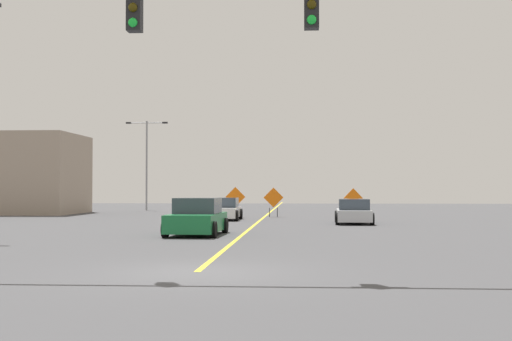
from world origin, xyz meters
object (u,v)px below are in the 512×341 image
object	(u,v)px
car_white_approaching	(223,210)
car_silver_distant	(354,212)
construction_sign_left_shoulder	(353,199)
car_green_passing	(197,218)
traffic_signal_assembly	(43,31)
construction_sign_left_lane	(273,199)
street_lamp_near_left	(147,157)
construction_sign_right_lane	(235,198)

from	to	relation	value
car_white_approaching	car_silver_distant	world-z (taller)	car_white_approaching
construction_sign_left_shoulder	car_green_passing	distance (m)	20.10
traffic_signal_assembly	car_silver_distant	xyz separation A→B (m)	(8.95, 21.73, -5.01)
traffic_signal_assembly	construction_sign_left_lane	bearing A→B (deg)	81.89
construction_sign_left_lane	car_silver_distant	distance (m)	9.51
traffic_signal_assembly	street_lamp_near_left	bearing A→B (deg)	99.57
traffic_signal_assembly	construction_sign_right_lane	size ratio (longest dim) A/B	8.31
construction_sign_left_shoulder	car_white_approaching	bearing A→B (deg)	-147.19
construction_sign_left_shoulder	car_green_passing	bearing A→B (deg)	-112.92
car_white_approaching	construction_sign_left_shoulder	bearing A→B (deg)	32.81
car_silver_distant	construction_sign_left_shoulder	bearing A→B (deg)	85.70
construction_sign_right_lane	construction_sign_left_shoulder	distance (m)	7.98
construction_sign_left_shoulder	street_lamp_near_left	bearing A→B (deg)	145.01
construction_sign_left_lane	car_silver_distant	size ratio (longest dim) A/B	0.43
street_lamp_near_left	car_white_approaching	distance (m)	19.52
traffic_signal_assembly	car_green_passing	size ratio (longest dim) A/B	3.82
traffic_signal_assembly	construction_sign_right_lane	xyz separation A→B (m)	(1.78, 29.36, -4.38)
traffic_signal_assembly	car_white_approaching	distance (m)	25.97
traffic_signal_assembly	street_lamp_near_left	world-z (taller)	street_lamp_near_left
car_white_approaching	street_lamp_near_left	bearing A→B (deg)	116.58
street_lamp_near_left	construction_sign_right_lane	size ratio (longest dim) A/B	3.86
street_lamp_near_left	construction_sign_left_shoulder	size ratio (longest dim) A/B	4.03
car_silver_distant	car_white_approaching	bearing A→B (deg)	153.89
street_lamp_near_left	construction_sign_left_lane	size ratio (longest dim) A/B	3.94
street_lamp_near_left	construction_sign_right_lane	xyz separation A→B (m)	(8.95, -13.17, -3.36)
traffic_signal_assembly	construction_sign_right_lane	world-z (taller)	traffic_signal_assembly
traffic_signal_assembly	construction_sign_right_lane	bearing A→B (deg)	86.54
traffic_signal_assembly	construction_sign_left_shoulder	distance (m)	32.54
car_white_approaching	car_silver_distant	bearing A→B (deg)	-26.11
street_lamp_near_left	construction_sign_left_lane	xyz separation A→B (m)	(11.45, -12.54, -3.39)
construction_sign_left_shoulder	construction_sign_left_lane	world-z (taller)	construction_sign_left_lane
car_white_approaching	traffic_signal_assembly	bearing A→B (deg)	-93.10
car_white_approaching	car_green_passing	xyz separation A→B (m)	(0.43, -13.18, 0.07)
car_white_approaching	car_green_passing	distance (m)	13.19
construction_sign_left_shoulder	car_white_approaching	world-z (taller)	construction_sign_left_shoulder
car_green_passing	construction_sign_left_lane	bearing A→B (deg)	82.08
construction_sign_left_shoulder	construction_sign_left_lane	bearing A→B (deg)	-171.75
traffic_signal_assembly	car_green_passing	world-z (taller)	traffic_signal_assembly
construction_sign_left_shoulder	construction_sign_left_lane	xyz separation A→B (m)	(-5.36, -0.78, 0.04)
construction_sign_left_shoulder	car_white_approaching	xyz separation A→B (m)	(-8.26, -5.32, -0.55)
construction_sign_right_lane	car_white_approaching	distance (m)	3.99
construction_sign_right_lane	construction_sign_left_lane	xyz separation A→B (m)	(2.50, 0.63, -0.04)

